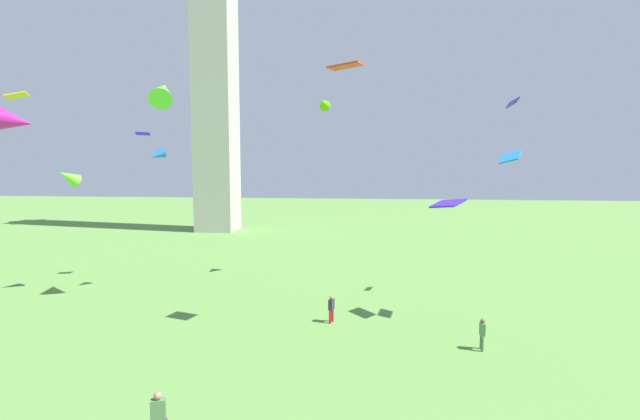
{
  "coord_description": "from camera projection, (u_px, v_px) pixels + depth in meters",
  "views": [
    {
      "loc": [
        5.05,
        -3.72,
        8.9
      ],
      "look_at": [
        2.54,
        18.38,
        6.75
      ],
      "focal_mm": 26.02,
      "sensor_mm": 36.0,
      "label": 1
    }
  ],
  "objects": [
    {
      "name": "kite_flying_1",
      "position": [
        12.0,
        121.0,
        20.82
      ],
      "size": [
        2.16,
        1.61,
        1.54
      ],
      "rotation": [
        0.0,
        0.0,
        1.76
      ],
      "color": "#C61C90"
    },
    {
      "name": "person_1",
      "position": [
        482.0,
        332.0,
        22.31
      ],
      "size": [
        0.26,
        0.48,
        1.56
      ],
      "rotation": [
        0.0,
        0.0,
        1.5
      ],
      "color": "#51754C",
      "rests_on": "ground_plane"
    },
    {
      "name": "kite_flying_8",
      "position": [
        513.0,
        103.0,
        29.61
      ],
      "size": [
        0.72,
        1.09,
        0.65
      ],
      "rotation": [
        0.0,
        0.0,
        4.65
      ],
      "color": "#3A17D8"
    },
    {
      "name": "kite_flying_0",
      "position": [
        157.0,
        155.0,
        31.89
      ],
      "size": [
        1.24,
        1.37,
        1.02
      ],
      "rotation": [
        0.0,
        0.0,
        5.69
      ],
      "color": "blue"
    },
    {
      "name": "kite_flying_5",
      "position": [
        163.0,
        92.0,
        29.14
      ],
      "size": [
        2.06,
        2.78,
        2.33
      ],
      "rotation": [
        0.0,
        0.0,
        3.41
      ],
      "color": "#62E433"
    },
    {
      "name": "person_3",
      "position": [
        331.0,
        307.0,
        26.25
      ],
      "size": [
        0.35,
        0.47,
        1.57
      ],
      "rotation": [
        0.0,
        0.0,
        4.41
      ],
      "color": "red",
      "rests_on": "ground_plane"
    },
    {
      "name": "kite_flying_10",
      "position": [
        448.0,
        203.0,
        26.0
      ],
      "size": [
        2.04,
        2.11,
        0.6
      ],
      "rotation": [
        0.0,
        0.0,
        5.45
      ],
      "color": "#421FDA"
    },
    {
      "name": "kite_flying_7",
      "position": [
        68.0,
        177.0,
        31.73
      ],
      "size": [
        1.46,
        1.85,
        1.45
      ],
      "rotation": [
        0.0,
        0.0,
        5.92
      ],
      "color": "#60EC2B"
    },
    {
      "name": "person_0",
      "position": [
        158.0,
        415.0,
        14.68
      ],
      "size": [
        0.53,
        0.41,
        1.77
      ],
      "rotation": [
        0.0,
        0.0,
        3.49
      ],
      "color": "#2D3338",
      "rests_on": "ground_plane"
    },
    {
      "name": "kite_flying_9",
      "position": [
        323.0,
        103.0,
        35.15
      ],
      "size": [
        1.04,
        1.47,
        1.1
      ],
      "rotation": [
        0.0,
        0.0,
        6.15
      ],
      "color": "#54BC08"
    },
    {
      "name": "kite_flying_4",
      "position": [
        511.0,
        157.0,
        25.13
      ],
      "size": [
        1.44,
        1.76,
        0.82
      ],
      "rotation": [
        0.0,
        0.0,
        4.31
      ],
      "color": "blue"
    },
    {
      "name": "kite_flying_2",
      "position": [
        346.0,
        66.0,
        23.32
      ],
      "size": [
        1.91,
        1.57,
        0.31
      ],
      "rotation": [
        0.0,
        0.0,
        2.85
      ],
      "color": "red"
    },
    {
      "name": "kite_flying_6",
      "position": [
        17.0,
        96.0,
        23.91
      ],
      "size": [
        1.16,
        1.05,
        0.42
      ],
      "rotation": [
        0.0,
        0.0,
        0.44
      ],
      "color": "gold"
    },
    {
      "name": "kite_flying_3",
      "position": [
        143.0,
        134.0,
        35.1
      ],
      "size": [
        1.17,
        0.96,
        0.24
      ],
      "rotation": [
        0.0,
        0.0,
        3.43
      ],
      "color": "#3111D3"
    },
    {
      "name": "monument_obelisk",
      "position": [
        214.0,
        40.0,
        61.21
      ],
      "size": [
        5.04,
        5.04,
        50.86
      ],
      "color": "#B7B2A8",
      "rests_on": "ground_plane"
    }
  ]
}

